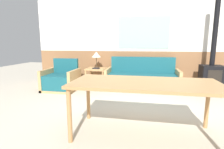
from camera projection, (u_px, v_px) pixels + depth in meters
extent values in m
plane|color=beige|center=(146.00, 118.00, 3.06)|extent=(16.00, 16.00, 0.00)
cube|color=#8E603D|center=(146.00, 68.00, 5.51)|extent=(7.20, 0.06, 1.06)
cube|color=silver|center=(148.00, 24.00, 5.27)|extent=(7.20, 0.06, 1.64)
cube|color=white|center=(143.00, 33.00, 5.30)|extent=(1.60, 0.01, 1.03)
cube|color=#99BCA8|center=(143.00, 33.00, 5.29)|extent=(1.52, 0.02, 0.95)
cube|color=tan|center=(142.00, 88.00, 5.04)|extent=(2.05, 0.79, 0.06)
cube|color=#195660|center=(142.00, 81.00, 4.98)|extent=(1.89, 0.71, 0.38)
cube|color=#195660|center=(142.00, 65.00, 5.26)|extent=(1.89, 0.10, 0.46)
cube|color=tan|center=(108.00, 78.00, 5.18)|extent=(0.08, 0.79, 0.58)
cube|color=tan|center=(178.00, 81.00, 4.81)|extent=(0.08, 0.79, 0.58)
cube|color=tan|center=(61.00, 89.00, 4.93)|extent=(0.90, 0.80, 0.06)
cube|color=#195660|center=(61.00, 81.00, 4.87)|extent=(0.74, 0.72, 0.38)
cube|color=#195660|center=(66.00, 66.00, 5.16)|extent=(0.74, 0.10, 0.42)
cube|color=tan|center=(48.00, 79.00, 4.96)|extent=(0.08, 0.80, 0.58)
cube|color=tan|center=(75.00, 80.00, 4.81)|extent=(0.08, 0.80, 0.58)
cube|color=tan|center=(96.00, 69.00, 5.25)|extent=(0.57, 0.57, 0.03)
cylinder|color=tan|center=(86.00, 79.00, 5.10)|extent=(0.04, 0.04, 0.53)
cylinder|color=tan|center=(103.00, 80.00, 5.01)|extent=(0.04, 0.04, 0.53)
cylinder|color=tan|center=(91.00, 76.00, 5.59)|extent=(0.04, 0.04, 0.53)
cylinder|color=tan|center=(106.00, 77.00, 5.50)|extent=(0.04, 0.04, 0.53)
cylinder|color=#4C3823|center=(97.00, 67.00, 5.35)|extent=(0.18, 0.18, 0.02)
cylinder|color=#4C3823|center=(96.00, 62.00, 5.32)|extent=(0.02, 0.02, 0.30)
cone|color=beige|center=(96.00, 54.00, 5.28)|extent=(0.27, 0.27, 0.17)
cube|color=black|center=(96.00, 68.00, 5.15)|extent=(0.22, 0.17, 0.02)
cube|color=#B27F4C|center=(145.00, 83.00, 2.40)|extent=(2.02, 0.89, 0.04)
cylinder|color=#B27F4C|center=(69.00, 116.00, 2.27)|extent=(0.06, 0.06, 0.74)
cylinder|color=#B27F4C|center=(88.00, 98.00, 3.01)|extent=(0.06, 0.06, 0.74)
cylinder|color=#B27F4C|center=(207.00, 105.00, 2.66)|extent=(0.06, 0.06, 0.74)
cylinder|color=black|center=(203.00, 91.00, 4.59)|extent=(0.04, 0.04, 0.10)
cylinder|color=black|center=(222.00, 92.00, 4.51)|extent=(0.04, 0.04, 0.10)
cylinder|color=black|center=(199.00, 88.00, 4.94)|extent=(0.04, 0.04, 0.10)
cylinder|color=black|center=(216.00, 89.00, 4.86)|extent=(0.04, 0.04, 0.10)
cube|color=black|center=(211.00, 77.00, 4.66)|extent=(0.55, 0.46, 0.62)
cube|color=black|center=(215.00, 79.00, 4.44)|extent=(0.33, 0.01, 0.44)
cylinder|color=black|center=(215.00, 32.00, 4.50)|extent=(0.12, 0.12, 1.75)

